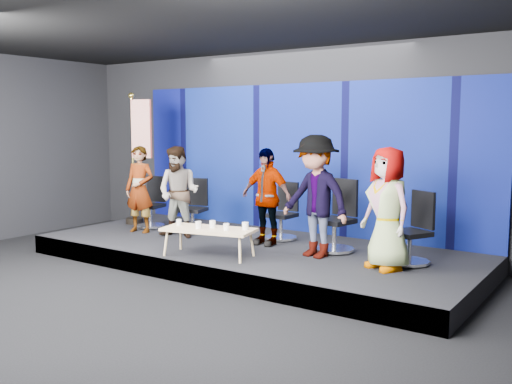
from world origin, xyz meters
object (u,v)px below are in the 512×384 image
mug_b (198,225)px  mug_e (245,226)px  panelist_b (179,192)px  chair_e (413,240)px  chair_b (194,215)px  chair_a (152,211)px  coffee_table (209,231)px  panelist_a (140,189)px  chair_c (283,221)px  mug_a (179,222)px  flag_stand (138,155)px  chair_d (337,228)px  mug_d (226,227)px  panelist_c (266,197)px  panelist_e (387,209)px  panelist_d (316,196)px  mug_c (213,224)px

mug_b → mug_e: (0.62, 0.29, 0.00)m
panelist_b → chair_e: bearing=-7.3°
chair_b → mug_e: bearing=-43.5°
panelist_b → chair_e: (3.85, 0.44, -0.44)m
chair_a → panelist_b: 1.24m
panelist_b → chair_a: bearing=143.9°
coffee_table → chair_e: bearing=25.4°
panelist_a → chair_e: panelist_a is taller
chair_c → mug_a: bearing=-112.1°
flag_stand → chair_a: bearing=-30.7°
chair_d → mug_d: (-1.06, -1.33, 0.10)m
panelist_a → chair_b: (0.79, 0.52, -0.45)m
chair_a → panelist_c: (2.58, -0.07, 0.46)m
mug_b → chair_e: bearing=25.9°
panelist_c → mug_d: size_ratio=15.49×
chair_a → flag_stand: size_ratio=0.38×
panelist_e → mug_e: panelist_e is taller
chair_b → panelist_c: 1.67m
coffee_table → panelist_b: bearing=148.5°
chair_c → mug_d: chair_c is taller
chair_b → mug_b: bearing=-61.1°
chair_d → panelist_e: 1.25m
mug_e → panelist_d: bearing=39.9°
mug_c → chair_e: bearing=24.1°
panelist_c → chair_d: bearing=11.8°
chair_b → panelist_e: panelist_e is taller
chair_a → mug_d: bearing=-35.7°
mug_a → mug_e: 1.06m
panelist_b → mug_a: (0.75, -0.83, -0.31)m
chair_c → flag_stand: 3.19m
coffee_table → mug_e: 0.55m
chair_a → panelist_b: (1.07, -0.44, 0.46)m
panelist_a → chair_d: bearing=-1.9°
chair_d → panelist_d: panelist_d is taller
chair_b → chair_d: chair_d is taller
chair_b → mug_d: chair_b is taller
chair_c → mug_e: chair_c is taller
panelist_e → mug_a: 3.04m
panelist_e → mug_a: (-2.91, -0.81, -0.35)m
mug_c → chair_b: bearing=139.2°
mug_a → mug_e: (1.03, 0.25, 0.01)m
chair_e → mug_a: bearing=-130.3°
panelist_e → mug_e: 1.99m
panelist_c → mug_a: 1.45m
coffee_table → flag_stand: bearing=154.4°
coffee_table → mug_c: (0.01, 0.07, 0.08)m
mug_a → mug_e: mug_e is taller
panelist_b → chair_e: 3.90m
panelist_e → flag_stand: (-5.16, 0.57, 0.51)m
chair_a → mug_b: 2.58m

